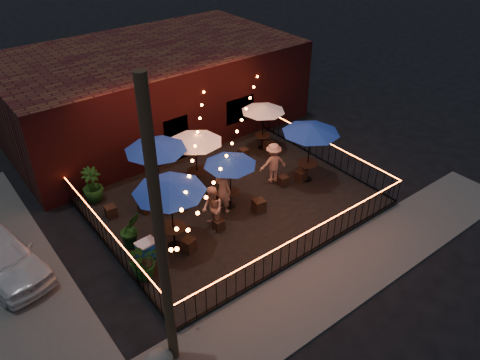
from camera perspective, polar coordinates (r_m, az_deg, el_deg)
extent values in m
plane|color=black|center=(17.19, 3.07, -6.07)|extent=(110.00, 110.00, 0.00)
cube|color=black|center=(18.38, -0.96, -2.77)|extent=(10.00, 8.00, 0.15)
cube|color=#4A4744|center=(15.53, 11.02, -11.93)|extent=(18.00, 2.50, 0.05)
cube|color=#3D1011|center=(23.95, -10.81, 10.92)|extent=(14.00, 8.00, 4.00)
cube|color=black|center=(20.78, -7.85, 4.86)|extent=(1.20, 0.24, 2.20)
cube|color=black|center=(22.28, -0.15, 8.66)|extent=(1.60, 0.24, 1.20)
cylinder|color=#332715|center=(10.64, -9.64, -7.67)|extent=(0.26, 0.26, 8.00)
cube|color=black|center=(15.97, 7.79, -8.99)|extent=(10.00, 0.04, 0.04)
cube|color=black|center=(15.37, 8.05, -6.45)|extent=(10.00, 0.04, 0.04)
cube|color=#FF5918|center=(15.35, 8.06, -6.37)|extent=(10.00, 0.03, 0.02)
cube|color=black|center=(16.46, -15.18, -8.51)|extent=(0.04, 8.00, 0.04)
cube|color=black|center=(15.88, -15.66, -6.03)|extent=(0.04, 8.00, 0.04)
cube|color=#FF5918|center=(15.86, -15.68, -5.95)|extent=(0.03, 8.00, 0.02)
cube|color=black|center=(21.16, 9.94, 2.50)|extent=(0.04, 8.00, 0.04)
cube|color=black|center=(20.71, 10.18, 4.69)|extent=(0.04, 8.00, 0.04)
cube|color=#FF5918|center=(20.70, 10.19, 4.76)|extent=(0.03, 8.00, 0.02)
cylinder|color=black|center=(16.42, -7.92, -7.88)|extent=(0.48, 0.48, 0.03)
cylinder|color=black|center=(16.17, -8.03, -6.84)|extent=(0.07, 0.07, 0.79)
cylinder|color=black|center=(15.91, -8.14, -5.72)|extent=(0.88, 0.88, 0.04)
cylinder|color=black|center=(15.60, -8.29, -4.28)|extent=(0.05, 0.05, 2.63)
cone|color=navy|center=(14.94, -8.64, -0.78)|extent=(2.93, 2.93, 0.38)
cylinder|color=black|center=(18.70, -9.55, -2.23)|extent=(0.47, 0.47, 0.03)
cylinder|color=black|center=(18.49, -9.66, -1.28)|extent=(0.06, 0.06, 0.77)
cylinder|color=black|center=(18.27, -9.78, -0.26)|extent=(0.85, 0.85, 0.04)
cylinder|color=black|center=(18.01, -9.92, 1.04)|extent=(0.05, 0.05, 2.56)
cone|color=navy|center=(17.44, -10.27, 4.15)|extent=(2.53, 2.53, 0.37)
cylinder|color=black|center=(18.07, -1.14, -3.13)|extent=(0.40, 0.40, 0.03)
cylinder|color=black|center=(17.88, -1.15, -2.31)|extent=(0.05, 0.05, 0.65)
cylinder|color=black|center=(17.69, -1.16, -1.43)|extent=(0.72, 0.72, 0.04)
cylinder|color=black|center=(17.46, -1.18, -0.32)|extent=(0.04, 0.04, 2.16)
cone|color=navy|center=(16.96, -1.21, 2.34)|extent=(2.55, 2.55, 0.31)
cylinder|color=black|center=(19.29, -5.14, -0.64)|extent=(0.43, 0.43, 0.03)
cylinder|color=black|center=(19.10, -5.19, 0.23)|extent=(0.06, 0.06, 0.71)
cylinder|color=black|center=(18.90, -5.25, 1.15)|extent=(0.79, 0.79, 0.04)
cylinder|color=black|center=(18.67, -5.32, 2.32)|extent=(0.04, 0.04, 2.36)
cone|color=silver|center=(18.16, -5.48, 5.11)|extent=(2.59, 2.59, 0.34)
cylinder|color=black|center=(19.81, 8.09, 0.15)|extent=(0.46, 0.46, 0.03)
cylinder|color=black|center=(19.61, 8.18, 1.07)|extent=(0.06, 0.06, 0.76)
cylinder|color=black|center=(19.41, 8.27, 2.04)|extent=(0.84, 0.84, 0.04)
cylinder|color=black|center=(19.17, 8.38, 3.28)|extent=(0.05, 0.05, 2.53)
cone|color=navy|center=(18.64, 8.66, 6.23)|extent=(2.72, 2.72, 0.37)
cylinder|color=black|center=(21.92, 2.70, 3.97)|extent=(0.40, 0.40, 0.03)
cylinder|color=black|center=(21.77, 2.73, 4.70)|extent=(0.05, 0.05, 0.65)
cylinder|color=black|center=(21.61, 2.75, 5.48)|extent=(0.72, 0.72, 0.04)
cylinder|color=black|center=(21.42, 2.78, 6.46)|extent=(0.04, 0.04, 2.17)
cone|color=silver|center=(21.01, 2.85, 8.77)|extent=(2.29, 2.29, 0.32)
cube|color=black|center=(15.42, -10.97, -10.38)|extent=(0.45, 0.45, 0.49)
cube|color=black|center=(16.03, -6.29, -7.86)|extent=(0.51, 0.51, 0.48)
cube|color=black|center=(18.06, -15.48, -3.72)|extent=(0.41, 0.41, 0.45)
cube|color=black|center=(18.01, -11.57, -3.22)|extent=(0.48, 0.48, 0.46)
cube|color=black|center=(16.84, -2.63, -5.47)|extent=(0.36, 0.36, 0.42)
cube|color=black|center=(17.68, 2.31, -3.13)|extent=(0.48, 0.48, 0.50)
cube|color=black|center=(19.38, -6.71, 0.13)|extent=(0.42, 0.42, 0.42)
cube|color=black|center=(20.16, -1.67, 1.86)|extent=(0.52, 0.52, 0.46)
cube|color=black|center=(19.21, 5.28, -0.09)|extent=(0.39, 0.39, 0.42)
cube|color=black|center=(19.58, 7.40, 0.51)|extent=(0.45, 0.45, 0.45)
cube|color=black|center=(21.03, 0.42, 3.27)|extent=(0.39, 0.39, 0.44)
cube|color=black|center=(21.72, 3.49, 4.28)|extent=(0.42, 0.42, 0.45)
imported|color=beige|center=(17.32, -2.11, -1.26)|extent=(0.64, 0.78, 1.85)
imported|color=tan|center=(16.49, -3.37, -3.53)|extent=(0.81, 0.96, 1.74)
imported|color=tan|center=(19.09, 4.07, 2.08)|extent=(1.27, 0.96, 1.74)
imported|color=#16360A|center=(15.12, -11.61, -9.63)|extent=(1.11, 0.96, 1.23)
imported|color=#18410D|center=(16.31, -13.19, -5.86)|extent=(0.81, 0.68, 1.36)
imported|color=#0F380E|center=(18.85, -17.57, -0.61)|extent=(1.03, 1.03, 1.42)
cube|color=#0D3BBB|center=(15.72, -11.24, -8.66)|extent=(0.63, 0.46, 0.80)
cube|color=silver|center=(15.44, -11.41, -7.49)|extent=(0.67, 0.51, 0.05)
imported|color=silver|center=(16.90, -27.13, -8.17)|extent=(2.49, 4.45, 1.43)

